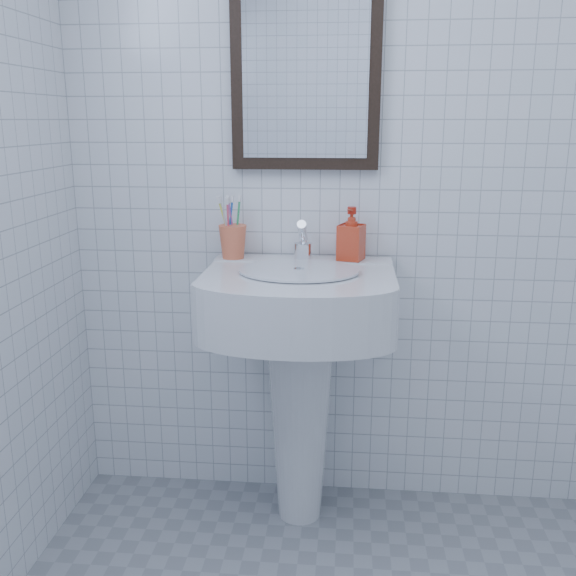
# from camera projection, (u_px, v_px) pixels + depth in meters

# --- Properties ---
(wall_back) EXTENTS (2.20, 0.02, 2.50)m
(wall_back) POSITION_uv_depth(u_px,v_px,m) (380.00, 166.00, 2.20)
(wall_back) COLOR white
(wall_back) RESTS_ON ground
(washbasin) EXTENTS (0.61, 0.45, 0.94)m
(washbasin) POSITION_uv_depth(u_px,v_px,m) (300.00, 354.00, 2.18)
(washbasin) COLOR white
(washbasin) RESTS_ON ground
(faucet) EXTENTS (0.06, 0.13, 0.15)m
(faucet) POSITION_uv_depth(u_px,v_px,m) (303.00, 244.00, 2.19)
(faucet) COLOR silver
(faucet) RESTS_ON washbasin
(toothbrush_cup) EXTENTS (0.13, 0.13, 0.12)m
(toothbrush_cup) POSITION_uv_depth(u_px,v_px,m) (233.00, 242.00, 2.23)
(toothbrush_cup) COLOR #E76842
(toothbrush_cup) RESTS_ON washbasin
(soap_dispenser) EXTENTS (0.10, 0.10, 0.18)m
(soap_dispenser) POSITION_uv_depth(u_px,v_px,m) (351.00, 234.00, 2.19)
(soap_dispenser) COLOR red
(soap_dispenser) RESTS_ON washbasin
(wall_mirror) EXTENTS (0.50, 0.04, 0.62)m
(wall_mirror) POSITION_uv_depth(u_px,v_px,m) (306.00, 75.00, 2.13)
(wall_mirror) COLOR black
(wall_mirror) RESTS_ON wall_back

